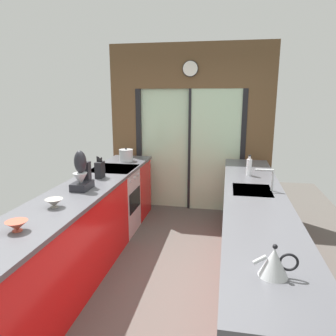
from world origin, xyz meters
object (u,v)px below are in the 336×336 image
stock_pot (126,155)px  soap_bottle (249,167)px  stand_mixer (82,175)px  mixing_bowl_far (54,203)px  knife_block (100,170)px  oven_range (115,200)px  kettle (274,262)px  mixing_bowl_near (17,226)px

stock_pot → soap_bottle: soap_bottle is taller
stand_mixer → soap_bottle: bearing=27.8°
mixing_bowl_far → knife_block: 1.06m
oven_range → stock_pot: (0.02, 0.50, 0.55)m
mixing_bowl_far → kettle: 1.95m
oven_range → stand_mixer: stand_mixer is taller
oven_range → stand_mixer: (0.02, -1.01, 0.63)m
oven_range → mixing_bowl_near: bearing=-89.5°
mixing_bowl_near → knife_block: size_ratio=0.61×
oven_range → kettle: 3.03m
mixing_bowl_far → soap_bottle: 2.33m
mixing_bowl_near → mixing_bowl_far: (0.00, 0.52, -0.00)m
kettle → soap_bottle: bearing=90.0°
stock_pot → stand_mixer: bearing=-90.0°
mixing_bowl_near → stock_pot: (0.00, 2.60, 0.05)m
knife_block → soap_bottle: (1.78, 0.45, 0.01)m
mixing_bowl_near → stand_mixer: size_ratio=0.38×
mixing_bowl_far → stock_pot: 2.08m
oven_range → mixing_bowl_far: bearing=-89.3°
mixing_bowl_near → kettle: size_ratio=0.66×
mixing_bowl_near → kettle: (1.78, -0.27, 0.04)m
soap_bottle → kettle: bearing=-90.0°
mixing_bowl_far → stock_pot: bearing=90.0°
mixing_bowl_near → stand_mixer: 1.10m
stand_mixer → kettle: size_ratio=1.72×
knife_block → stock_pot: bearing=90.0°
kettle → mixing_bowl_far: bearing=156.0°
mixing_bowl_near → stand_mixer: (0.00, 1.09, 0.12)m
oven_range → soap_bottle: soap_bottle is taller
stock_pot → soap_bottle: 1.87m
stock_pot → kettle: 3.38m
oven_range → stock_pot: size_ratio=4.33×
mixing_bowl_far → kettle: size_ratio=0.65×
mixing_bowl_near → knife_block: (-0.00, 1.58, 0.06)m
mixing_bowl_far → stock_pot: stock_pot is taller
mixing_bowl_far → kettle: (1.78, -0.79, 0.04)m
mixing_bowl_near → stock_pot: 2.60m
knife_block → mixing_bowl_near: bearing=-90.0°
mixing_bowl_far → stand_mixer: stand_mixer is taller
soap_bottle → knife_block: bearing=-165.8°
oven_range → soap_bottle: bearing=-2.3°
mixing_bowl_near → mixing_bowl_far: bearing=90.0°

